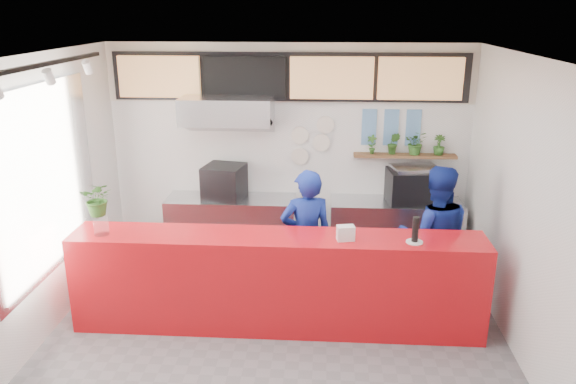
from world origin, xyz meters
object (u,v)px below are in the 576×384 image
at_px(panini_oven, 224,182).
at_px(espresso_machine, 414,186).
at_px(staff_center, 306,239).
at_px(pepper_mill, 415,229).
at_px(service_counter, 277,282).
at_px(staff_right, 434,238).

xyz_separation_m(panini_oven, espresso_machine, (2.60, 0.00, -0.01)).
bearing_deg(staff_center, pepper_mill, 140.20).
distance_m(service_counter, espresso_machine, 2.55).
bearing_deg(pepper_mill, staff_right, 63.44).
bearing_deg(staff_center, staff_right, 171.08).
relative_size(panini_oven, staff_right, 0.30).
relative_size(espresso_machine, pepper_mill, 2.59).
height_order(panini_oven, espresso_machine, panini_oven).
bearing_deg(staff_right, espresso_machine, -84.09).
relative_size(panini_oven, espresso_machine, 0.74).
relative_size(panini_oven, pepper_mill, 1.92).
xyz_separation_m(staff_center, pepper_mill, (1.15, -0.63, 0.40)).
xyz_separation_m(espresso_machine, staff_center, (-1.42, -1.26, -0.28)).
xyz_separation_m(service_counter, staff_right, (1.79, 0.60, 0.32)).
xyz_separation_m(service_counter, panini_oven, (-0.88, 1.80, 0.58)).
bearing_deg(service_counter, panini_oven, 116.17).
height_order(espresso_machine, pepper_mill, pepper_mill).
bearing_deg(pepper_mill, service_counter, 176.46).
bearing_deg(service_counter, staff_center, 60.66).
xyz_separation_m(panini_oven, pepper_mill, (2.34, -1.89, 0.12)).
bearing_deg(espresso_machine, panini_oven, 173.52).
xyz_separation_m(service_counter, espresso_machine, (1.72, 1.80, 0.58)).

